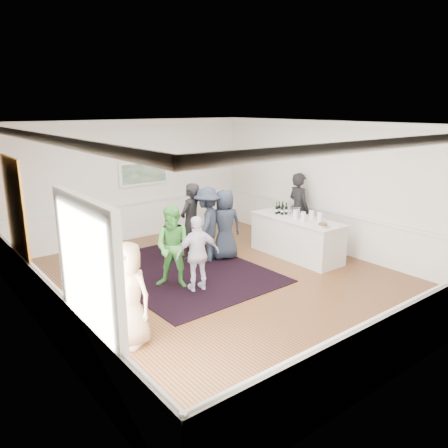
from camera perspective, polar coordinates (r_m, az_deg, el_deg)
floor at (r=9.08m, az=-0.32°, el=-7.70°), size 8.00×8.00×0.00m
ceiling at (r=8.37m, az=-0.35°, el=12.93°), size 7.00×8.00×0.02m
wall_left at (r=7.08m, az=-23.38°, el=-1.89°), size 0.02×8.00×3.20m
wall_right at (r=11.03m, az=14.27°, el=4.63°), size 0.02×8.00×3.20m
wall_back at (r=11.94m, az=-12.19°, el=5.54°), size 7.00×0.02×3.20m
wall_front at (r=6.06m, az=23.55°, el=-4.69°), size 7.00×0.02×3.20m
wainscoting at (r=8.89m, az=-0.32°, el=-4.73°), size 7.00×8.00×1.00m
mirror at (r=8.28m, az=-25.57°, el=1.63°), size 0.05×1.25×1.85m
doorway at (r=5.43m, az=-17.28°, el=-8.38°), size 0.10×1.78×2.56m
landscape_painting at (r=12.05m, az=-10.41°, el=6.57°), size 1.44×0.06×0.66m
area_rug at (r=9.71m, az=-5.34°, el=-6.14°), size 3.14×4.07×0.02m
serving_table at (r=10.62m, az=9.44°, el=-1.71°), size 0.90×2.37×0.96m
bartender at (r=11.49m, az=9.69°, el=1.95°), size 0.54×0.74×1.89m
guest_tan at (r=6.72m, az=-12.38°, el=-8.99°), size 0.82×0.95×1.63m
guest_green at (r=8.68m, az=-6.49°, el=-3.03°), size 1.01×1.02×1.66m
guest_lilac at (r=8.50m, az=-3.43°, el=-3.92°), size 0.94×0.56×1.50m
guest_dark_a at (r=10.10m, az=-2.21°, el=-0.06°), size 1.30×1.19×1.75m
guest_dark_b at (r=10.22m, az=-4.35°, el=0.30°), size 0.78×0.67×1.83m
guest_navy at (r=10.24m, az=0.08°, el=-0.09°), size 0.93×0.74×1.66m
wine_bottles at (r=10.81m, az=7.51°, el=2.13°), size 0.30×0.25×0.31m
juice_pitchers at (r=10.27m, az=10.83°, el=1.09°), size 0.38×0.63×0.24m
ice_bucket at (r=10.59m, az=9.26°, el=1.57°), size 0.26×0.26×0.25m
nut_bowl at (r=9.82m, az=12.78°, el=-0.15°), size 0.26×0.26×0.07m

